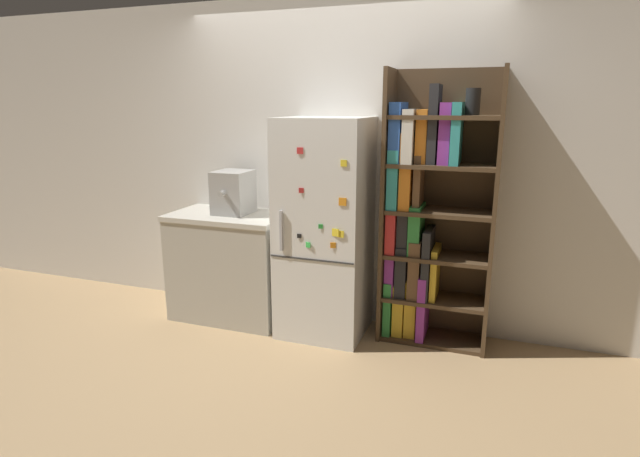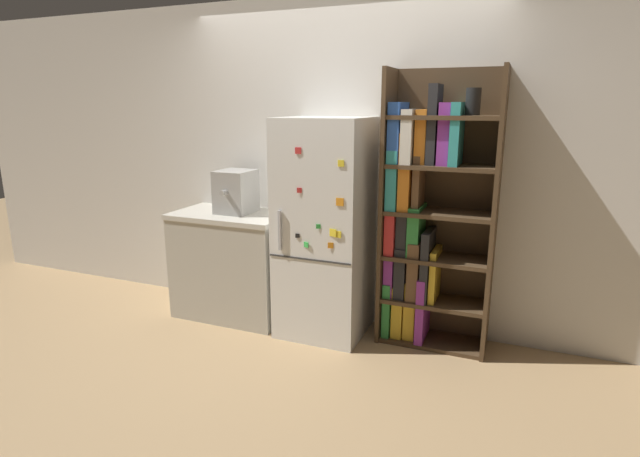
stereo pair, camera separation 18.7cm
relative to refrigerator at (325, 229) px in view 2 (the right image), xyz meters
name	(u,v)px [view 2 (the right image)]	position (x,y,z in m)	size (l,w,h in m)	color
ground_plane	(317,337)	(0.00, -0.15, -0.85)	(16.00, 16.00, 0.00)	tan
wall_back	(340,166)	(0.00, 0.32, 0.45)	(8.00, 0.05, 2.60)	silver
refrigerator	(325,229)	(0.00, 0.00, 0.00)	(0.65, 0.62, 1.69)	white
bookshelf	(424,218)	(0.74, 0.14, 0.12)	(0.80, 0.37, 2.03)	#4C3823
kitchen_counter	(233,264)	(-0.85, 0.01, -0.39)	(0.96, 0.59, 0.90)	#BCB7A8
espresso_machine	(236,192)	(-0.81, 0.05, 0.23)	(0.28, 0.36, 0.35)	#A5A39E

